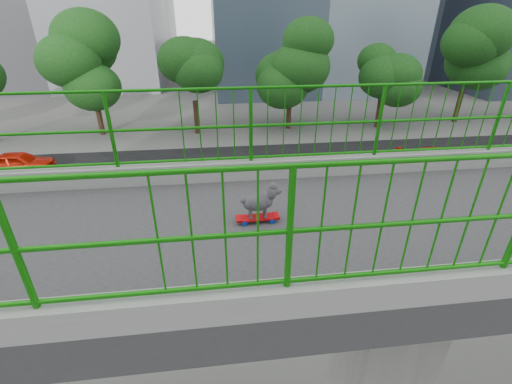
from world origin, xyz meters
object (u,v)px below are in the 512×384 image
Objects in this scene: car_1 at (87,243)px; car_2 at (219,199)px; car_4 at (20,163)px; poodle at (260,201)px; car_3 at (441,161)px; skateboard at (258,218)px.

car_2 is at bearing 119.63° from car_1.
car_4 reaches higher than car_2.
poodle is 21.76m from car_3.
car_4 is at bearing -146.83° from poodle.
poodle is 23.74m from car_4.
car_3 is (-6.40, 19.93, 0.11)m from car_1.
car_3 is (-15.50, 13.84, -6.26)m from skateboard.
poodle is 0.09× the size of car_3.
car_2 is (-3.20, 5.63, -0.00)m from car_1.
poodle is 0.10× the size of car_2.
poodle reaches higher than car_4.
car_1 is 0.76× the size of car_3.
poodle is at bearing -177.70° from car_2.
car_4 is at bearing 83.21° from car_3.
skateboard is 12.67m from car_1.
car_2 is at bearing 102.61° from car_3.
car_3 is (-15.50, 13.81, -6.51)m from poodle.
car_1 is 20.93m from car_3.
car_2 is 1.21× the size of car_4.
car_1 is at bearing -147.82° from poodle.
car_2 is 0.90× the size of car_3.
car_4 is at bearing 62.99° from car_2.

